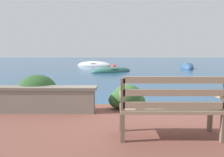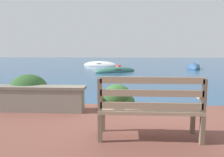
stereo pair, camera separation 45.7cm
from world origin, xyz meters
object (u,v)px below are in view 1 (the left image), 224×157
at_px(park_bench, 171,106).
at_px(mooring_buoy, 114,68).
at_px(rowboat_nearest, 111,71).
at_px(rowboat_mid, 187,67).
at_px(rowboat_far, 94,65).

height_order(park_bench, mooring_buoy, park_bench).
distance_m(park_bench, rowboat_nearest, 12.01).
height_order(rowboat_mid, mooring_buoy, rowboat_mid).
distance_m(rowboat_mid, mooring_buoy, 6.12).
bearing_deg(park_bench, rowboat_nearest, 95.24).
bearing_deg(rowboat_mid, mooring_buoy, -75.69).
height_order(park_bench, rowboat_nearest, park_bench).
bearing_deg(park_bench, mooring_buoy, 93.82).
relative_size(park_bench, rowboat_far, 0.42).
distance_m(park_bench, rowboat_far, 17.83).
distance_m(rowboat_nearest, rowboat_far, 5.91).
xyz_separation_m(park_bench, mooring_buoy, (-0.87, 14.49, -0.61)).
bearing_deg(rowboat_mid, rowboat_nearest, -54.57).
relative_size(rowboat_nearest, rowboat_mid, 1.10).
distance_m(rowboat_mid, rowboat_far, 8.33).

